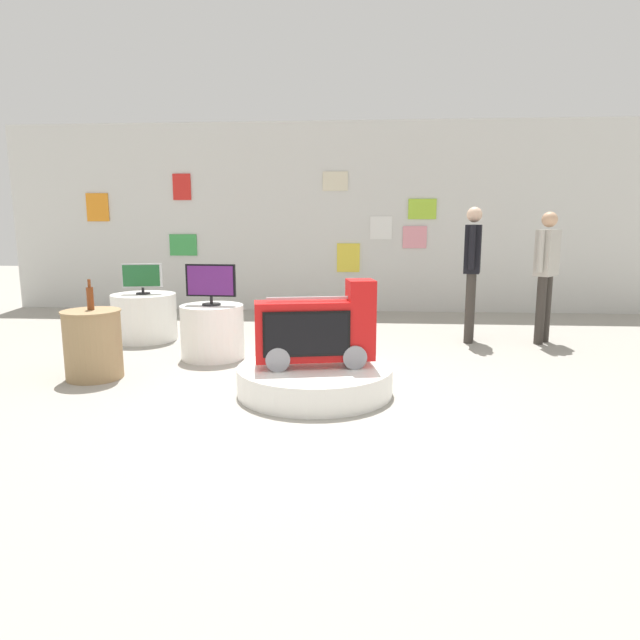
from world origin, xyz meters
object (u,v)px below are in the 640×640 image
main_display_pedestal (315,379)px  side_table_round (93,344)px  bottle_on_side_table (90,298)px  shopper_browsing_rear (546,267)px  display_pedestal_center_rear (212,332)px  tv_on_center_rear (211,283)px  tv_on_left_rear (142,277)px  display_pedestal_left_rear (145,317)px  shopper_browsing_near_truck (472,263)px  novelty_firetruck_tv (317,332)px

main_display_pedestal → side_table_round: 2.35m
bottle_on_side_table → shopper_browsing_rear: shopper_browsing_rear is taller
display_pedestal_center_rear → tv_on_center_rear: tv_on_center_rear is taller
tv_on_left_rear → main_display_pedestal: bearing=-41.2°
side_table_round → display_pedestal_left_rear: bearing=96.2°
main_display_pedestal → display_pedestal_left_rear: size_ratio=1.70×
side_table_round → shopper_browsing_near_truck: size_ratio=0.40×
tv_on_center_rear → shopper_browsing_near_truck: (3.22, 1.16, 0.16)m
display_pedestal_left_rear → shopper_browsing_rear: 5.43m
novelty_firetruck_tv → shopper_browsing_rear: bearing=40.4°
novelty_firetruck_tv → shopper_browsing_near_truck: bearing=52.2°
novelty_firetruck_tv → tv_on_left_rear: (-2.54, 2.21, 0.28)m
display_pedestal_left_rear → shopper_browsing_rear: (5.38, 0.20, 0.70)m
tv_on_center_rear → bottle_on_side_table: (-1.01, -0.90, -0.06)m
novelty_firetruck_tv → display_pedestal_center_rear: bearing=136.5°
main_display_pedestal → display_pedestal_center_rear: 1.84m
display_pedestal_center_rear → bottle_on_side_table: (-1.01, -0.90, 0.52)m
main_display_pedestal → bottle_on_side_table: size_ratio=4.65×
novelty_firetruck_tv → bottle_on_side_table: bearing=171.1°
tv_on_center_rear → shopper_browsing_rear: 4.34m
tv_on_left_rear → bottle_on_side_table: size_ratio=1.66×
display_pedestal_left_rear → side_table_round: 1.89m
novelty_firetruck_tv → side_table_round: size_ratio=1.61×
novelty_firetruck_tv → bottle_on_side_table: 2.39m
main_display_pedestal → tv_on_center_rear: tv_on_center_rear is taller
tv_on_left_rear → tv_on_center_rear: tv_on_center_rear is taller
tv_on_left_rear → side_table_round: size_ratio=0.73×
display_pedestal_center_rear → shopper_browsing_near_truck: (3.22, 1.15, 0.74)m
display_pedestal_center_rear → shopper_browsing_near_truck: bearing=19.7°
display_pedestal_left_rear → display_pedestal_center_rear: bearing=-38.1°
tv_on_center_rear → side_table_round: (-1.00, -0.93, -0.54)m
main_display_pedestal → bottle_on_side_table: 2.46m
side_table_round → shopper_browsing_near_truck: 4.76m
main_display_pedestal → shopper_browsing_rear: size_ratio=0.84×
tv_on_left_rear → side_table_round: tv_on_left_rear is taller
tv_on_left_rear → tv_on_center_rear: (1.20, -0.94, 0.04)m
bottle_on_side_table → shopper_browsing_rear: size_ratio=0.18×
main_display_pedestal → shopper_browsing_near_truck: bearing=51.9°
tv_on_center_rear → bottle_on_side_table: tv_on_center_rear is taller
novelty_firetruck_tv → shopper_browsing_near_truck: shopper_browsing_near_truck is taller
tv_on_left_rear → shopper_browsing_rear: 5.39m
novelty_firetruck_tv → shopper_browsing_near_truck: (1.88, 2.43, 0.47)m
bottle_on_side_table → display_pedestal_left_rear: bearing=96.0°
bottle_on_side_table → display_pedestal_center_rear: bearing=41.8°
novelty_firetruck_tv → tv_on_center_rear: size_ratio=1.92×
bottle_on_side_table → main_display_pedestal: bearing=-9.0°
bottle_on_side_table → side_table_round: bearing=-70.5°
tv_on_center_rear → shopper_browsing_near_truck: shopper_browsing_near_truck is taller
novelty_firetruck_tv → tv_on_left_rear: bearing=139.0°
tv_on_left_rear → side_table_round: 1.95m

